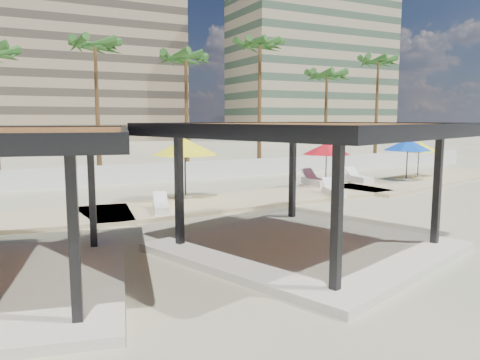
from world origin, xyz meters
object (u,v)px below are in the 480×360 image
at_px(lounger_a, 161,207).
at_px(lounger_d, 358,178).
at_px(lounger_c, 315,181).
at_px(pavilion_central, 309,175).
at_px(umbrella_c, 327,149).
at_px(lounger_b, 334,191).

relative_size(lounger_a, lounger_d, 0.87).
bearing_deg(lounger_c, lounger_a, 113.30).
bearing_deg(lounger_d, pavilion_central, 140.66).
height_order(umbrella_c, lounger_d, umbrella_c).
bearing_deg(umbrella_c, pavilion_central, -129.87).
height_order(pavilion_central, lounger_c, pavilion_central).
bearing_deg(lounger_b, lounger_c, -2.15).
distance_m(lounger_a, lounger_d, 14.08).
height_order(pavilion_central, umbrella_c, pavilion_central).
bearing_deg(lounger_c, umbrella_c, -133.16).
xyz_separation_m(umbrella_c, lounger_a, (-10.82, -2.96, -1.96)).
xyz_separation_m(lounger_a, lounger_c, (10.42, 3.41, 0.04)).
relative_size(pavilion_central, lounger_c, 4.07).
height_order(lounger_c, lounger_d, lounger_c).
bearing_deg(lounger_a, lounger_d, -61.95).
bearing_deg(lounger_a, lounger_c, -57.82).
xyz_separation_m(lounger_b, lounger_d, (4.60, 3.40, 0.01)).
xyz_separation_m(lounger_b, lounger_c, (1.36, 3.41, 0.02)).
xyz_separation_m(pavilion_central, lounger_d, (11.27, 10.54, -1.95)).
relative_size(lounger_a, lounger_c, 0.82).
xyz_separation_m(pavilion_central, lounger_c, (8.02, 10.54, -1.93)).
bearing_deg(lounger_c, pavilion_central, 147.89).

